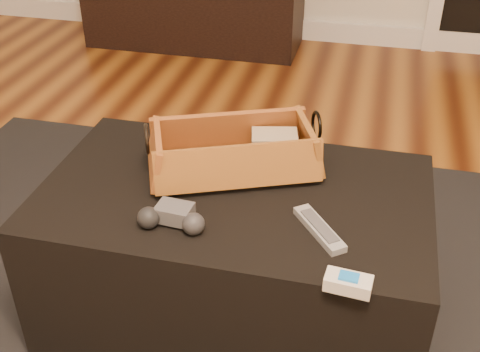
% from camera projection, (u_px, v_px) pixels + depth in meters
% --- Properties ---
extents(baseboard, '(5.00, 0.04, 0.12)m').
position_uv_depth(baseboard, '(287.00, 28.00, 3.70)').
color(baseboard, white).
rests_on(baseboard, floor).
extents(media_cabinet, '(1.24, 0.45, 0.49)m').
position_uv_depth(media_cabinet, '(194.00, 3.00, 3.52)').
color(media_cabinet, black).
rests_on(media_cabinet, floor).
extents(area_rug, '(2.60, 2.00, 0.01)m').
position_uv_depth(area_rug, '(231.00, 322.00, 1.73)').
color(area_rug, black).
rests_on(area_rug, floor).
extents(ottoman, '(1.00, 0.60, 0.42)m').
position_uv_depth(ottoman, '(235.00, 253.00, 1.66)').
color(ottoman, black).
rests_on(ottoman, area_rug).
extents(tv_remote, '(0.23, 0.16, 0.02)m').
position_uv_depth(tv_remote, '(226.00, 165.00, 1.59)').
color(tv_remote, black).
rests_on(tv_remote, wicker_basket).
extents(cloth_bundle, '(0.14, 0.11, 0.07)m').
position_uv_depth(cloth_bundle, '(274.00, 145.00, 1.64)').
color(cloth_bundle, tan).
rests_on(cloth_bundle, wicker_basket).
extents(wicker_basket, '(0.50, 0.38, 0.16)m').
position_uv_depth(wicker_basket, '(233.00, 153.00, 1.60)').
color(wicker_basket, '#A15724').
rests_on(wicker_basket, ottoman).
extents(game_controller, '(0.16, 0.09, 0.05)m').
position_uv_depth(game_controller, '(172.00, 218.00, 1.40)').
color(game_controller, '#434347').
rests_on(game_controller, ottoman).
extents(silver_remote, '(0.14, 0.17, 0.02)m').
position_uv_depth(silver_remote, '(319.00, 229.00, 1.39)').
color(silver_remote, '#929599').
rests_on(silver_remote, ottoman).
extents(cream_gadget, '(0.10, 0.06, 0.04)m').
position_uv_depth(cream_gadget, '(348.00, 283.00, 1.23)').
color(cream_gadget, beige).
rests_on(cream_gadget, ottoman).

